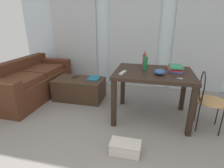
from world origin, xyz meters
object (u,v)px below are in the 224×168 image
at_px(bottle_near, 145,64).
at_px(tv_remote_on_table, 123,73).
at_px(couch, 30,82).
at_px(bowl, 160,72).
at_px(bottle_far, 144,61).
at_px(scissors, 177,78).
at_px(shoebox, 125,148).
at_px(tv_remote_primary, 75,77).
at_px(magazine, 94,78).
at_px(coffee_table, 80,89).
at_px(book_stack, 175,68).
at_px(wire_chair, 207,95).
at_px(craft_table, 153,79).

relative_size(bottle_near, tv_remote_on_table, 1.41).
height_order(couch, bowl, bowl).
bearing_deg(tv_remote_on_table, bottle_far, 69.15).
relative_size(bottle_far, scissors, 2.15).
distance_m(scissors, shoebox, 1.11).
bearing_deg(shoebox, scissors, 49.60).
xyz_separation_m(tv_remote_on_table, tv_remote_primary, (-1.07, 0.70, -0.36)).
bearing_deg(couch, tv_remote_on_table, -14.16).
bearing_deg(magazine, tv_remote_primary, 176.93).
bearing_deg(tv_remote_on_table, couch, 178.50).
height_order(scissors, shoebox, scissors).
xyz_separation_m(bowl, tv_remote_primary, (-1.58, 0.63, -0.39)).
relative_size(bowl, tv_remote_on_table, 0.89).
relative_size(coffee_table, magazine, 3.33).
bearing_deg(book_stack, wire_chair, -31.94).
distance_m(bottle_far, tv_remote_primary, 1.45).
distance_m(couch, scissors, 2.80).
xyz_separation_m(bowl, scissors, (0.22, -0.10, -0.04)).
relative_size(coffee_table, craft_table, 0.82).
xyz_separation_m(craft_table, book_stack, (0.31, 0.13, 0.15)).
height_order(bottle_near, tv_remote_on_table, bottle_near).
distance_m(couch, tv_remote_on_table, 2.09).
bearing_deg(wire_chair, tv_remote_primary, 164.50).
bearing_deg(bowl, shoebox, -114.10).
height_order(coffee_table, bowl, bowl).
relative_size(bowl, shoebox, 0.44).
distance_m(wire_chair, bowl, 0.71).
bearing_deg(coffee_table, tv_remote_on_table, -32.28).
distance_m(couch, bottle_near, 2.35).
bearing_deg(craft_table, bottle_far, 127.91).
relative_size(tv_remote_on_table, scissors, 1.48).
relative_size(couch, tv_remote_on_table, 10.36).
height_order(wire_chair, tv_remote_on_table, wire_chair).
bearing_deg(shoebox, tv_remote_primary, 131.60).
relative_size(bottle_near, tv_remote_primary, 1.53).
bearing_deg(scissors, wire_chair, 15.17).
distance_m(coffee_table, bottle_near, 1.46).
relative_size(coffee_table, bottle_near, 3.77).
height_order(wire_chair, scissors, wire_chair).
xyz_separation_m(tv_remote_primary, shoebox, (1.24, -1.40, -0.34)).
height_order(wire_chair, shoebox, wire_chair).
xyz_separation_m(couch, book_stack, (2.72, -0.16, 0.50)).
distance_m(coffee_table, tv_remote_primary, 0.26).
distance_m(tv_remote_primary, shoebox, 1.90).
height_order(couch, book_stack, book_stack).
bearing_deg(craft_table, coffee_table, 164.09).
xyz_separation_m(bottle_far, tv_remote_primary, (-1.34, 0.29, -0.46)).
bearing_deg(scissors, coffee_table, 159.17).
relative_size(craft_table, shoebox, 3.17).
distance_m(bowl, scissors, 0.25).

